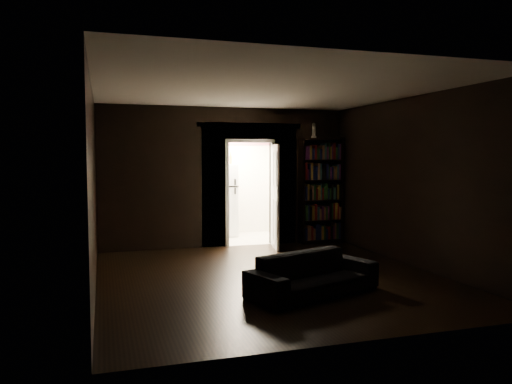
# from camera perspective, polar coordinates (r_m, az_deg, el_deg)

# --- Properties ---
(ground) EXTENTS (5.50, 5.50, 0.00)m
(ground) POSITION_cam_1_polar(r_m,az_deg,el_deg) (7.61, 1.62, -9.71)
(ground) COLOR black
(ground) RESTS_ON ground
(room_walls) EXTENTS (5.02, 5.61, 2.84)m
(room_walls) POSITION_cam_1_polar(r_m,az_deg,el_deg) (8.41, -0.78, 3.18)
(room_walls) COLOR black
(room_walls) RESTS_ON ground
(kitchen_alcove) EXTENTS (2.20, 1.80, 2.60)m
(kitchen_alcove) POSITION_cam_1_polar(r_m,az_deg,el_deg) (11.26, -2.31, 0.98)
(kitchen_alcove) COLOR beige
(kitchen_alcove) RESTS_ON ground
(sofa) EXTENTS (1.98, 1.37, 0.70)m
(sofa) POSITION_cam_1_polar(r_m,az_deg,el_deg) (6.69, 6.53, -8.57)
(sofa) COLOR black
(sofa) RESTS_ON ground
(bookshelf) EXTENTS (0.96, 0.61, 2.20)m
(bookshelf) POSITION_cam_1_polar(r_m,az_deg,el_deg) (10.57, 7.39, 0.15)
(bookshelf) COLOR black
(bookshelf) RESTS_ON ground
(refrigerator) EXTENTS (0.94, 0.91, 1.65)m
(refrigerator) POSITION_cam_1_polar(r_m,az_deg,el_deg) (11.44, -4.24, -0.92)
(refrigerator) COLOR white
(refrigerator) RESTS_ON ground
(door) EXTENTS (0.21, 0.84, 2.05)m
(door) POSITION_cam_1_polar(r_m,az_deg,el_deg) (9.90, 2.18, -0.51)
(door) COLOR white
(door) RESTS_ON ground
(figurine) EXTENTS (0.11, 0.11, 0.31)m
(figurine) POSITION_cam_1_polar(r_m,az_deg,el_deg) (10.44, 6.64, 7.00)
(figurine) COLOR white
(figurine) RESTS_ON bookshelf
(bottles) EXTENTS (0.67, 0.11, 0.27)m
(bottles) POSITION_cam_1_polar(r_m,az_deg,el_deg) (11.34, -3.91, 3.90)
(bottles) COLOR black
(bottles) RESTS_ON refrigerator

